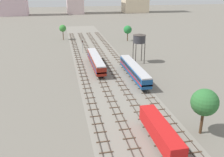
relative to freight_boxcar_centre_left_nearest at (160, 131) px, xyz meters
name	(u,v)px	position (x,y,z in m)	size (l,w,h in m)	color
ground_plane	(103,68)	(-2.37, 41.83, -2.45)	(480.00, 480.00, 0.00)	slate
ballast_bed	(103,68)	(-2.37, 41.83, -2.45)	(18.20, 176.00, 0.01)	gray
track_far_left	(81,68)	(-9.48, 42.83, -2.31)	(2.40, 126.00, 0.29)	#47382D
track_left	(96,67)	(-4.74, 42.83, -2.31)	(2.40, 126.00, 0.29)	#47382D
track_centre_left	(110,66)	(-0.01, 42.83, -2.31)	(2.40, 126.00, 0.29)	#47382D
track_centre	(124,66)	(4.73, 42.83, -2.31)	(2.40, 126.00, 0.29)	#47382D
freight_boxcar_centre_left_nearest	(160,131)	(0.00, 0.00, 0.00)	(2.87, 14.00, 3.60)	red
passenger_coach_centre_near	(134,70)	(4.73, 30.89, 0.16)	(2.96, 22.00, 3.80)	#194C8C
passenger_coach_left_mid	(96,61)	(-4.74, 42.34, 0.16)	(2.96, 22.00, 3.80)	maroon
water_tower	(139,39)	(10.77, 45.68, 6.02)	(4.40, 4.40, 10.18)	#2D2826
signal_post_nearest	(82,45)	(-7.11, 62.39, 0.90)	(0.28, 0.47, 5.26)	gray
lineside_tree_0	(63,28)	(-14.04, 89.57, 3.11)	(3.35, 3.35, 7.28)	#4C331E
lineside_tree_1	(205,103)	(8.59, 1.38, 3.82)	(4.88, 4.88, 8.76)	#4C331E
lineside_tree_2	(128,30)	(16.26, 80.36, 2.94)	(3.89, 3.89, 7.38)	#4C331E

